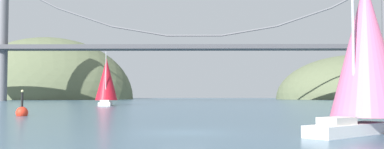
{
  "coord_description": "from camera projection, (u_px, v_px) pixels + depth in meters",
  "views": [
    {
      "loc": [
        0.53,
        -22.4,
        2.04
      ],
      "look_at": [
        0.0,
        32.09,
        4.49
      ],
      "focal_mm": 39.9,
      "sensor_mm": 36.0,
      "label": 1
    }
  ],
  "objects": [
    {
      "name": "ground_plane",
      "position": [
        186.0,
        133.0,
        22.29
      ],
      "size": [
        360.0,
        360.0,
        0.0
      ],
      "primitive_type": "plane",
      "color": "#426075"
    },
    {
      "name": "headland_right",
      "position": [
        358.0,
        99.0,
        156.56
      ],
      "size": [
        59.68,
        44.0,
        32.76
      ],
      "primitive_type": "ellipsoid",
      "color": "#5B6647",
      "rests_on": "ground_plane"
    },
    {
      "name": "suspension_bridge",
      "position": [
        194.0,
        45.0,
        117.89
      ],
      "size": [
        142.65,
        6.0,
        33.83
      ],
      "color": "slate",
      "rests_on": "ground_plane"
    },
    {
      "name": "sailboat_pink_spinnaker",
      "position": [
        365.0,
        51.0,
        22.16
      ],
      "size": [
        6.64,
        6.15,
        8.14
      ],
      "color": "white",
      "rests_on": "ground_plane"
    },
    {
      "name": "sailboat_crimson_sail",
      "position": [
        106.0,
        81.0,
        73.98
      ],
      "size": [
        4.32,
        7.36,
        9.25
      ],
      "color": "white",
      "rests_on": "ground_plane"
    },
    {
      "name": "headland_left",
      "position": [
        46.0,
        99.0,
        157.68
      ],
      "size": [
        64.1,
        44.0,
        45.86
      ],
      "primitive_type": "ellipsoid",
      "color": "#5B6647",
      "rests_on": "ground_plane"
    },
    {
      "name": "channel_buoy",
      "position": [
        22.0,
        112.0,
        38.9
      ],
      "size": [
        1.1,
        1.1,
        2.64
      ],
      "color": "red",
      "rests_on": "ground_plane"
    }
  ]
}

